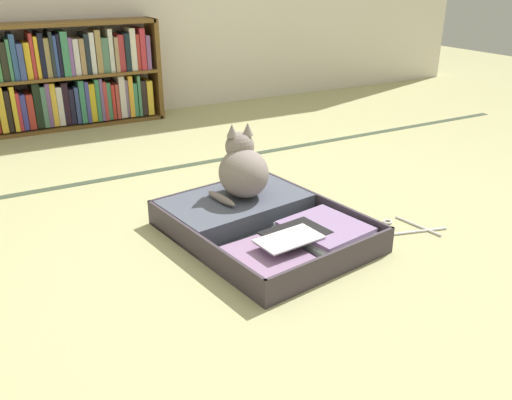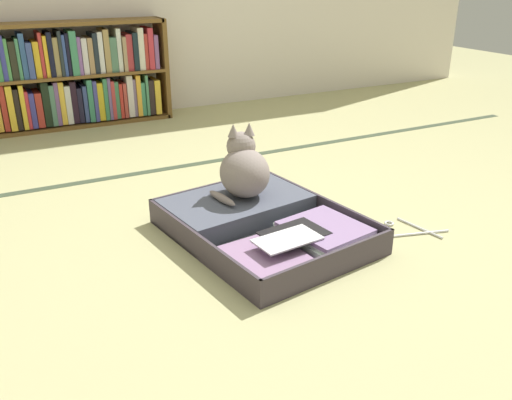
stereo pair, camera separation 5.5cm
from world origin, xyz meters
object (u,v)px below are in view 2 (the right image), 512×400
at_px(bookshelf, 46,80).
at_px(clothes_hanger, 397,231).
at_px(open_suitcase, 258,222).
at_px(black_cat, 243,169).

xyz_separation_m(bookshelf, clothes_hanger, (1.01, -2.27, -0.32)).
xyz_separation_m(open_suitcase, clothes_hanger, (0.50, -0.26, -0.04)).
relative_size(bookshelf, black_cat, 5.25).
relative_size(bookshelf, clothes_hanger, 3.94).
distance_m(black_cat, clothes_hanger, 0.68).
bearing_deg(black_cat, clothes_hanger, -40.72).
relative_size(open_suitcase, clothes_hanger, 2.17).
xyz_separation_m(bookshelf, open_suitcase, (0.51, -2.01, -0.28)).
relative_size(bookshelf, open_suitcase, 1.82).
bearing_deg(bookshelf, clothes_hanger, -65.91).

